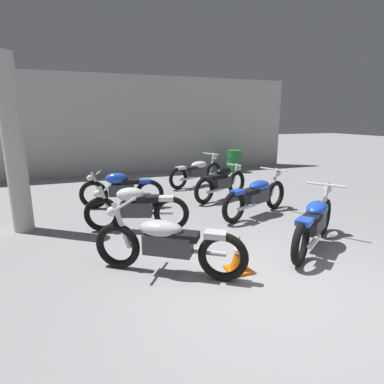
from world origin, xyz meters
The scene contains 12 objects.
ground_plane centered at (0.00, 0.00, 0.00)m, with size 60.00×60.00×0.00m, color gray.
back_wall centered at (0.00, 8.94, 1.80)m, with size 12.52×0.24×3.60m, color #B2B2AD.
support_pillar centered at (-3.29, 3.38, 1.60)m, with size 0.36×0.36×3.20m, color #B2B2AD.
motorcycle_left_row_0 centered at (-1.20, 0.78, 0.45)m, with size 1.85×1.31×0.97m.
motorcycle_left_row_1 centered at (-1.28, 2.57, 0.46)m, with size 1.90×0.76×0.88m.
motorcycle_left_row_2 centered at (-1.33, 4.24, 0.46)m, with size 1.93×0.68×0.88m.
motorcycle_right_row_0 centered at (1.31, 0.80, 0.45)m, with size 1.84×1.34×0.97m.
motorcycle_right_row_1 centered at (1.35, 2.63, 0.45)m, with size 2.05×1.02×0.97m.
motorcycle_right_row_2 centered at (1.25, 4.16, 0.46)m, with size 1.84×0.91×0.88m.
motorcycle_right_row_3 centered at (1.24, 5.90, 0.45)m, with size 2.05×1.01×0.97m.
oil_drum centered at (3.53, 7.77, 0.43)m, with size 0.59×0.59×0.85m.
traffic_cone centered at (-0.25, 0.50, 0.26)m, with size 0.32×0.32×0.54m.
Camera 1 is at (-2.24, -3.02, 2.11)m, focal length 29.15 mm.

